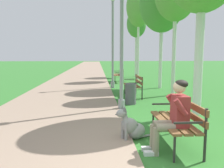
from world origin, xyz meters
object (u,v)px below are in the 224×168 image
(park_bench_near, at_px, (179,118))
(birch_tree_fifth, at_px, (139,7))
(birch_tree_fourth, at_px, (162,2))
(lamp_post_near, at_px, (122,36))
(park_bench_far, at_px, (119,74))
(lamp_post_mid, at_px, (113,41))
(park_bench_mid, at_px, (134,84))
(litter_bin, at_px, (131,94))
(person_seated_on_near_bench, at_px, (173,114))
(birch_tree_sixth, at_px, (136,24))
(dog_grey, at_px, (132,127))

(park_bench_near, relative_size, birch_tree_fifth, 0.25)
(birch_tree_fourth, bearing_deg, lamp_post_near, -118.09)
(park_bench_far, height_order, lamp_post_mid, lamp_post_mid)
(park_bench_mid, xyz_separation_m, lamp_post_mid, (-0.69, 2.56, 1.84))
(park_bench_near, height_order, litter_bin, park_bench_near)
(litter_bin, bearing_deg, birch_tree_fifth, 78.26)
(person_seated_on_near_bench, relative_size, birch_tree_fourth, 0.22)
(lamp_post_near, xyz_separation_m, birch_tree_sixth, (2.23, 10.69, 1.68))
(birch_tree_sixth, distance_m, litter_bin, 10.71)
(dog_grey, distance_m, lamp_post_mid, 7.63)
(park_bench_far, bearing_deg, birch_tree_fifth, 36.75)
(park_bench_far, height_order, birch_tree_fifth, birch_tree_fifth)
(park_bench_mid, relative_size, dog_grey, 1.90)
(park_bench_near, bearing_deg, birch_tree_sixth, 83.74)
(lamp_post_near, bearing_deg, birch_tree_fourth, 61.91)
(dog_grey, distance_m, lamp_post_near, 3.25)
(park_bench_near, height_order, park_bench_far, same)
(park_bench_near, bearing_deg, birch_tree_fourth, 77.23)
(lamp_post_mid, xyz_separation_m, birch_tree_fifth, (1.90, 3.51, 2.31))
(park_bench_near, bearing_deg, lamp_post_mid, 95.09)
(park_bench_near, distance_m, lamp_post_mid, 7.91)
(lamp_post_mid, bearing_deg, park_bench_near, -84.91)
(birch_tree_fifth, bearing_deg, dog_grey, -100.52)
(park_bench_mid, height_order, person_seated_on_near_bench, person_seated_on_near_bench)
(dog_grey, bearing_deg, park_bench_far, 86.07)
(park_bench_near, height_order, birch_tree_fifth, birch_tree_fifth)
(park_bench_far, relative_size, lamp_post_near, 0.35)
(park_bench_far, bearing_deg, lamp_post_mid, -102.54)
(park_bench_near, relative_size, litter_bin, 2.14)
(park_bench_near, relative_size, person_seated_on_near_bench, 1.20)
(park_bench_far, height_order, litter_bin, park_bench_far)
(person_seated_on_near_bench, distance_m, lamp_post_mid, 8.17)
(litter_bin, bearing_deg, park_bench_far, 88.04)
(park_bench_near, xyz_separation_m, park_bench_far, (-0.12, 10.18, 0.00))
(person_seated_on_near_bench, distance_m, birch_tree_sixth, 14.39)
(person_seated_on_near_bench, xyz_separation_m, lamp_post_near, (-0.53, 3.23, 1.54))
(birch_tree_fourth, xyz_separation_m, litter_bin, (-2.04, -3.82, -3.84))
(park_bench_far, bearing_deg, birch_tree_sixth, 64.74)
(park_bench_mid, height_order, birch_tree_sixth, birch_tree_sixth)
(park_bench_mid, height_order, lamp_post_near, lamp_post_near)
(birch_tree_fifth, xyz_separation_m, litter_bin, (-1.56, -7.51, -4.31))
(birch_tree_fourth, height_order, litter_bin, birch_tree_fourth)
(park_bench_mid, distance_m, litter_bin, 1.49)
(park_bench_near, height_order, lamp_post_mid, lamp_post_mid)
(lamp_post_near, xyz_separation_m, lamp_post_mid, (0.06, 4.75, 0.13))
(park_bench_near, xyz_separation_m, lamp_post_mid, (-0.68, 7.67, 1.84))
(park_bench_near, height_order, birch_tree_sixth, birch_tree_sixth)
(dog_grey, height_order, litter_bin, dog_grey)
(birch_tree_fourth, bearing_deg, lamp_post_mid, 175.60)
(birch_tree_fourth, distance_m, litter_bin, 5.79)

